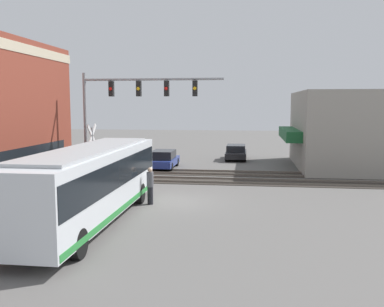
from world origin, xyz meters
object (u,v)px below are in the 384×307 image
at_px(crossing_signal, 92,149).
at_px(parked_car_black, 236,153).
at_px(pedestrian_near_bus, 150,185).
at_px(parked_car_blue, 164,160).
at_px(city_bus, 90,181).
at_px(pedestrian_at_crossing, 111,171).

relative_size(crossing_signal, parked_car_black, 0.88).
relative_size(crossing_signal, pedestrian_near_bus, 2.05).
distance_m(crossing_signal, parked_car_blue, 8.65).
bearing_deg(city_bus, pedestrian_near_bus, -25.44).
bearing_deg(city_bus, parked_car_black, -14.18).
distance_m(city_bus, pedestrian_near_bus, 4.03).
xyz_separation_m(crossing_signal, parked_car_blue, (8.06, -2.68, -1.64)).
xyz_separation_m(city_bus, parked_car_black, (21.36, -5.40, -1.12)).
height_order(city_bus, pedestrian_at_crossing, city_bus).
height_order(parked_car_black, pedestrian_at_crossing, pedestrian_at_crossing).
relative_size(parked_car_black, pedestrian_near_bus, 2.34).
bearing_deg(city_bus, parked_car_blue, -0.00).
distance_m(crossing_signal, parked_car_black, 16.26).
bearing_deg(crossing_signal, city_bus, -159.96).
height_order(parked_car_black, pedestrian_near_bus, pedestrian_near_bus).
bearing_deg(parked_car_blue, city_bus, 180.00).
bearing_deg(crossing_signal, pedestrian_at_crossing, -62.64).
relative_size(parked_car_blue, pedestrian_at_crossing, 2.41).
xyz_separation_m(crossing_signal, pedestrian_near_bus, (-3.79, -4.38, -1.34)).
xyz_separation_m(parked_car_blue, pedestrian_at_crossing, (-7.57, 1.74, 0.26)).
height_order(city_bus, parked_car_black, city_bus).
bearing_deg(crossing_signal, pedestrian_near_bus, -130.85).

